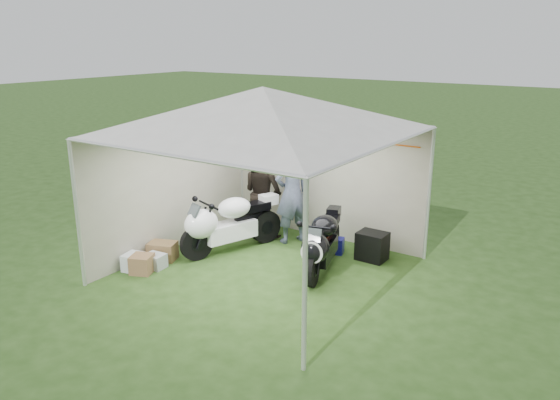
# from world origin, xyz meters

# --- Properties ---
(ground) EXTENTS (80.00, 80.00, 0.00)m
(ground) POSITION_xyz_m (0.00, 0.00, 0.00)
(ground) COLOR #244314
(ground) RESTS_ON ground
(canopy_tent) EXTENTS (5.66, 5.66, 3.00)m
(canopy_tent) POSITION_xyz_m (-0.00, 0.03, 2.58)
(canopy_tent) COLOR silver
(canopy_tent) RESTS_ON ground
(motorcycle_white) EXTENTS (0.94, 1.99, 1.01)m
(motorcycle_white) POSITION_xyz_m (-1.04, 0.32, 0.57)
(motorcycle_white) COLOR black
(motorcycle_white) RESTS_ON ground
(motorcycle_black) EXTENTS (0.80, 1.87, 0.94)m
(motorcycle_black) POSITION_xyz_m (0.79, 0.51, 0.53)
(motorcycle_black) COLOR black
(motorcycle_black) RESTS_ON ground
(paddock_stand) EXTENTS (0.42, 0.33, 0.28)m
(paddock_stand) POSITION_xyz_m (0.55, 1.35, 0.14)
(paddock_stand) COLOR #1C1BB6
(paddock_stand) RESTS_ON ground
(person_dark_jacket) EXTENTS (0.96, 0.82, 1.73)m
(person_dark_jacket) POSITION_xyz_m (-1.01, 1.40, 0.87)
(person_dark_jacket) COLOR black
(person_dark_jacket) RESTS_ON ground
(person_blue_jacket) EXTENTS (0.73, 0.82, 1.89)m
(person_blue_jacket) POSITION_xyz_m (-0.36, 1.40, 0.94)
(person_blue_jacket) COLOR slate
(person_blue_jacket) RESTS_ON ground
(equipment_box) EXTENTS (0.50, 0.40, 0.49)m
(equipment_box) POSITION_xyz_m (1.26, 1.45, 0.25)
(equipment_box) COLOR black
(equipment_box) RESTS_ON ground
(crate_0) EXTENTS (0.49, 0.41, 0.28)m
(crate_0) POSITION_xyz_m (-1.75, -1.16, 0.14)
(crate_0) COLOR silver
(crate_0) RESTS_ON ground
(crate_1) EXTENTS (0.44, 0.44, 0.30)m
(crate_1) POSITION_xyz_m (-1.62, -1.16, 0.15)
(crate_1) COLOR brown
(crate_1) RESTS_ON ground
(crate_2) EXTENTS (0.35, 0.30, 0.24)m
(crate_2) POSITION_xyz_m (-1.59, -0.91, 0.12)
(crate_2) COLOR #B0B5B9
(crate_2) RESTS_ON ground
(crate_3) EXTENTS (0.56, 0.48, 0.31)m
(crate_3) POSITION_xyz_m (-1.75, -0.58, 0.16)
(crate_3) COLOR brown
(crate_3) RESTS_ON ground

